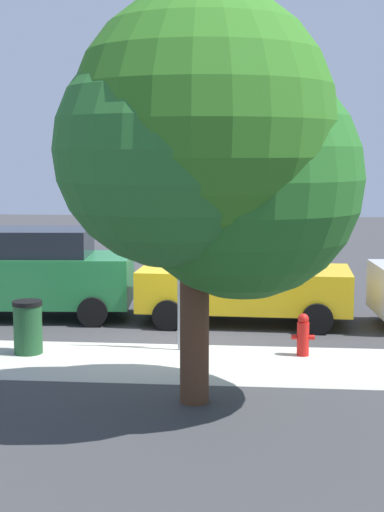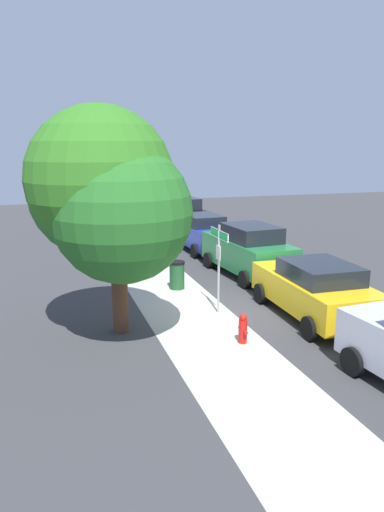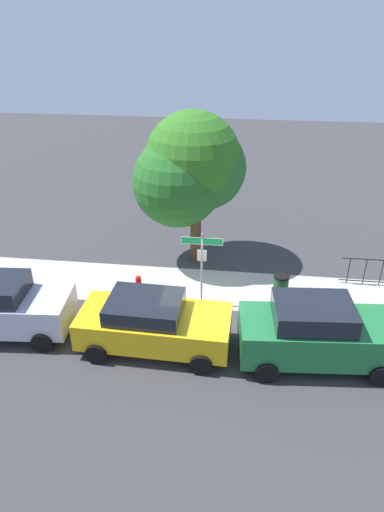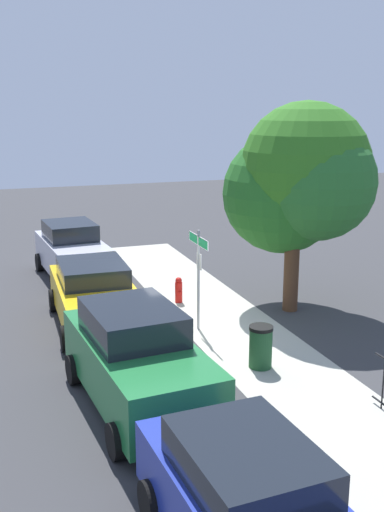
% 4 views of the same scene
% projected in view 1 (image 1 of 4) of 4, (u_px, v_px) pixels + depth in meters
% --- Properties ---
extents(ground_plane, '(60.00, 60.00, 0.00)m').
position_uv_depth(ground_plane, '(179.00, 345.00, 15.04)').
color(ground_plane, '#38383A').
extents(sidewalk_strip, '(24.00, 2.60, 0.00)m').
position_uv_depth(sidewalk_strip, '(60.00, 360.00, 13.94)').
color(sidewalk_strip, '#B1AE9F').
rests_on(sidewalk_strip, ground_plane).
extents(street_sign, '(1.39, 0.07, 2.67)m').
position_uv_depth(street_sign, '(179.00, 250.00, 14.39)').
color(street_sign, '#9EA0A5').
rests_on(street_sign, ground_plane).
extents(shade_tree, '(4.29, 3.97, 5.91)m').
position_uv_depth(shade_tree, '(207.00, 143.00, 10.78)').
color(shade_tree, '#4F3220').
rests_on(shade_tree, ground_plane).
extents(car_yellow, '(4.56, 2.26, 1.68)m').
position_uv_depth(car_yellow, '(247.00, 283.00, 16.91)').
color(car_yellow, yellow).
rests_on(car_yellow, ground_plane).
extents(car_green, '(4.68, 2.36, 1.99)m').
position_uv_depth(car_green, '(31.00, 273.00, 17.38)').
color(car_green, '#207138').
rests_on(car_green, ground_plane).
extents(fire_hydrant, '(0.42, 0.22, 0.78)m').
position_uv_depth(fire_hydrant, '(303.00, 335.00, 14.19)').
color(fire_hydrant, red).
rests_on(fire_hydrant, ground_plane).
extents(trash_bin, '(0.55, 0.55, 0.98)m').
position_uv_depth(trash_bin, '(28.00, 327.00, 14.33)').
color(trash_bin, '#1E4C28').
rests_on(trash_bin, ground_plane).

